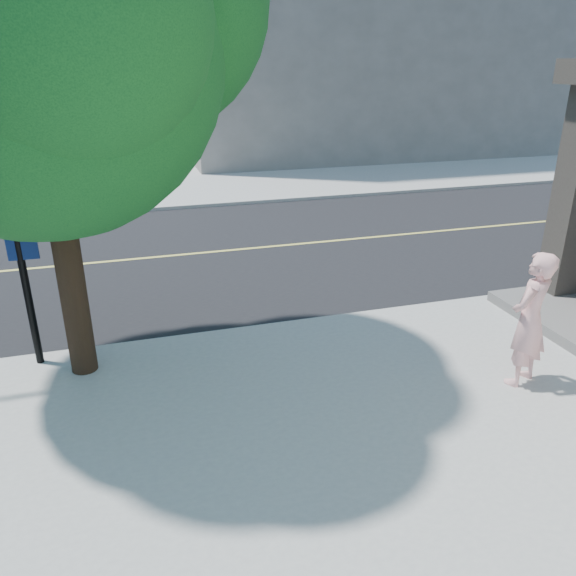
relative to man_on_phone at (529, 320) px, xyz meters
name	(u,v)px	position (x,y,z in m)	size (l,w,h in m)	color
ground	(15,363)	(-7.08, 2.85, -1.10)	(140.00, 140.00, 0.00)	black
road_ew	(44,268)	(-7.08, 7.35, -1.09)	(140.00, 9.00, 0.01)	black
sidewalk_ne	(333,143)	(6.42, 24.35, -1.04)	(29.00, 25.00, 0.12)	#A5A5A0
filler_ne	(342,4)	(6.92, 24.85, 6.02)	(18.00, 16.00, 14.00)	slate
man_on_phone	(529,320)	(0.00, 0.00, 0.00)	(0.71, 0.47, 1.95)	#FBB2AF
street_tree	(39,1)	(-5.86, 2.15, 3.94)	(5.74, 5.21, 7.61)	black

